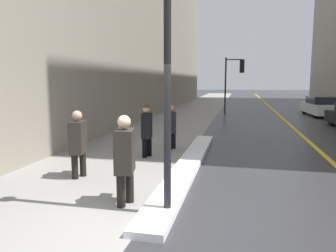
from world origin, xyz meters
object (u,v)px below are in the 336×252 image
at_px(lamp_post, 167,11).
at_px(pedestrian_with_shoulder_bag, 78,141).
at_px(pedestrian_in_glasses, 125,156).
at_px(parked_car_white, 323,106).
at_px(pedestrian_in_fedora, 147,127).
at_px(traffic_light_near, 236,73).
at_px(pedestrian_trailing, 172,125).

height_order(lamp_post, pedestrian_with_shoulder_bag, lamp_post).
xyz_separation_m(pedestrian_in_glasses, parked_car_white, (7.24, 17.38, -0.32)).
height_order(pedestrian_in_glasses, pedestrian_in_fedora, pedestrian_in_glasses).
height_order(traffic_light_near, pedestrian_in_fedora, traffic_light_near).
xyz_separation_m(traffic_light_near, pedestrian_in_fedora, (-2.29, -14.16, -1.89)).
distance_m(pedestrian_in_glasses, parked_car_white, 18.83).
height_order(traffic_light_near, parked_car_white, traffic_light_near).
bearing_deg(pedestrian_with_shoulder_bag, pedestrian_trailing, 146.84).
bearing_deg(pedestrian_in_glasses, traffic_light_near, 163.88).
relative_size(traffic_light_near, pedestrian_in_glasses, 2.33).
height_order(pedestrian_in_glasses, parked_car_white, pedestrian_in_glasses).
xyz_separation_m(pedestrian_in_fedora, parked_car_white, (7.90, 13.67, -0.29)).
bearing_deg(lamp_post, pedestrian_with_shoulder_bag, 146.37).
relative_size(lamp_post, pedestrian_with_shoulder_bag, 3.58).
xyz_separation_m(pedestrian_in_glasses, pedestrian_trailing, (-0.16, 4.94, -0.10)).
bearing_deg(lamp_post, traffic_light_near, 87.50).
height_order(pedestrian_trailing, parked_car_white, pedestrian_trailing).
xyz_separation_m(lamp_post, traffic_light_near, (0.79, 18.14, -0.54)).
bearing_deg(lamp_post, parked_car_white, 70.07).
distance_m(pedestrian_in_glasses, pedestrian_in_fedora, 3.77).
relative_size(pedestrian_in_glasses, pedestrian_with_shoulder_bag, 1.05).
distance_m(traffic_light_near, pedestrian_in_glasses, 18.04).
height_order(lamp_post, pedestrian_in_fedora, lamp_post).
relative_size(lamp_post, parked_car_white, 1.31).
height_order(traffic_light_near, pedestrian_in_glasses, traffic_light_near).
bearing_deg(parked_car_white, pedestrian_trailing, 145.13).
xyz_separation_m(traffic_light_near, pedestrian_with_shoulder_bag, (-3.26, -16.50, -1.90)).
distance_m(pedestrian_in_fedora, parked_car_white, 15.79).
distance_m(pedestrian_with_shoulder_bag, parked_car_white, 18.30).
bearing_deg(pedestrian_trailing, pedestrian_with_shoulder_bag, -33.16).
distance_m(lamp_post, pedestrian_trailing, 5.87).
xyz_separation_m(traffic_light_near, pedestrian_in_glasses, (-1.63, -17.87, -1.86)).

